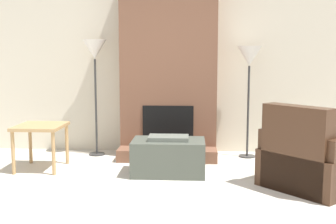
{
  "coord_description": "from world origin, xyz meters",
  "views": [
    {
      "loc": [
        0.34,
        -3.31,
        1.42
      ],
      "look_at": [
        0.0,
        2.54,
        0.65
      ],
      "focal_mm": 45.0,
      "sensor_mm": 36.0,
      "label": 1
    }
  ],
  "objects_px": {
    "armchair": "(308,162)",
    "side_table": "(41,131)",
    "ottoman": "(169,156)",
    "floor_lamp_left": "(95,55)",
    "floor_lamp_right": "(249,61)"
  },
  "relations": [
    {
      "from": "ottoman",
      "to": "floor_lamp_right",
      "type": "height_order",
      "value": "floor_lamp_right"
    },
    {
      "from": "side_table",
      "to": "floor_lamp_left",
      "type": "distance_m",
      "value": 1.37
    },
    {
      "from": "armchair",
      "to": "side_table",
      "type": "relative_size",
      "value": 1.95
    },
    {
      "from": "ottoman",
      "to": "floor_lamp_left",
      "type": "height_order",
      "value": "floor_lamp_left"
    },
    {
      "from": "side_table",
      "to": "floor_lamp_right",
      "type": "xyz_separation_m",
      "value": [
        2.71,
        0.81,
        0.88
      ]
    },
    {
      "from": "armchair",
      "to": "side_table",
      "type": "distance_m",
      "value": 3.24
    },
    {
      "from": "floor_lamp_left",
      "to": "floor_lamp_right",
      "type": "distance_m",
      "value": 2.18
    },
    {
      "from": "ottoman",
      "to": "armchair",
      "type": "bearing_deg",
      "value": -17.46
    },
    {
      "from": "floor_lamp_left",
      "to": "floor_lamp_right",
      "type": "bearing_deg",
      "value": 0.0
    },
    {
      "from": "ottoman",
      "to": "armchair",
      "type": "relative_size",
      "value": 0.72
    },
    {
      "from": "ottoman",
      "to": "armchair",
      "type": "height_order",
      "value": "armchair"
    },
    {
      "from": "floor_lamp_right",
      "to": "side_table",
      "type": "bearing_deg",
      "value": -163.32
    },
    {
      "from": "side_table",
      "to": "armchair",
      "type": "bearing_deg",
      "value": -11.29
    },
    {
      "from": "side_table",
      "to": "floor_lamp_right",
      "type": "distance_m",
      "value": 2.96
    },
    {
      "from": "side_table",
      "to": "floor_lamp_right",
      "type": "height_order",
      "value": "floor_lamp_right"
    }
  ]
}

